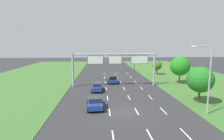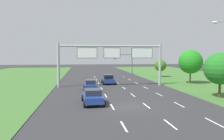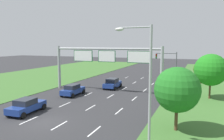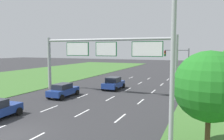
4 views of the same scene
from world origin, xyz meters
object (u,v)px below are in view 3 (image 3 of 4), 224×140
(car_mid_lane, at_px, (112,83))
(roadside_tree_mid, at_px, (211,70))
(car_lead_silver, at_px, (73,90))
(roadside_tree_near, at_px, (177,90))
(roadside_tree_far, at_px, (201,69))
(car_near_red, at_px, (26,106))
(sign_gantry, at_px, (107,60))
(traffic_light_mast, at_px, (168,60))
(street_lamp, at_px, (145,77))

(car_mid_lane, height_order, roadside_tree_mid, roadside_tree_mid)
(car_lead_silver, xyz_separation_m, roadside_tree_near, (15.06, -7.92, 2.72))
(car_mid_lane, relative_size, roadside_tree_far, 1.01)
(car_near_red, bearing_deg, roadside_tree_far, 53.33)
(sign_gantry, bearing_deg, car_lead_silver, -135.04)
(car_near_red, distance_m, roadside_tree_far, 31.00)
(car_lead_silver, height_order, traffic_light_mast, traffic_light_mast)
(street_lamp, distance_m, roadside_tree_far, 29.35)
(street_lamp, bearing_deg, sign_gantry, 121.20)
(sign_gantry, bearing_deg, roadside_tree_mid, 5.10)
(car_lead_silver, relative_size, traffic_light_mast, 0.73)
(roadside_tree_near, bearing_deg, roadside_tree_far, 85.72)
(street_lamp, relative_size, roadside_tree_far, 2.09)
(car_mid_lane, distance_m, traffic_light_mast, 18.76)
(roadside_tree_mid, bearing_deg, car_near_red, -142.63)
(car_lead_silver, distance_m, car_mid_lane, 7.55)
(street_lamp, height_order, roadside_tree_near, street_lamp)
(sign_gantry, height_order, roadside_tree_far, sign_gantry)
(car_mid_lane, height_order, traffic_light_mast, traffic_light_mast)
(traffic_light_mast, relative_size, street_lamp, 0.66)
(car_near_red, relative_size, car_mid_lane, 1.09)
(sign_gantry, bearing_deg, traffic_light_mast, 73.16)
(traffic_light_mast, distance_m, roadside_tree_far, 10.09)
(roadside_tree_far, bearing_deg, street_lamp, -97.08)
(car_lead_silver, xyz_separation_m, sign_gantry, (3.74, 3.73, 4.16))
(car_lead_silver, xyz_separation_m, car_mid_lane, (3.40, 6.74, 0.04))
(sign_gantry, distance_m, traffic_light_mast, 21.29)
(car_mid_lane, bearing_deg, car_near_red, -103.42)
(car_lead_silver, relative_size, car_mid_lane, 1.00)
(roadside_tree_near, bearing_deg, roadside_tree_mid, 76.87)
(car_mid_lane, bearing_deg, roadside_tree_near, -52.24)
(traffic_light_mast, bearing_deg, roadside_tree_mid, -66.79)
(car_near_red, height_order, roadside_tree_far, roadside_tree_far)
(car_near_red, height_order, car_lead_silver, car_lead_silver)
(sign_gantry, xyz_separation_m, roadside_tree_mid, (14.34, 1.28, -1.04))
(roadside_tree_near, distance_m, roadside_tree_mid, 13.28)
(roadside_tree_mid, bearing_deg, traffic_light_mast, 113.21)
(car_near_red, bearing_deg, car_mid_lane, 74.05)
(car_near_red, relative_size, roadside_tree_near, 0.83)
(roadside_tree_mid, height_order, roadside_tree_far, roadside_tree_mid)
(car_lead_silver, height_order, roadside_tree_far, roadside_tree_far)
(car_near_red, relative_size, street_lamp, 0.53)
(car_lead_silver, bearing_deg, car_near_red, -90.56)
(sign_gantry, bearing_deg, roadside_tree_near, -45.80)
(roadside_tree_near, relative_size, roadside_tree_far, 1.33)
(car_near_red, relative_size, car_lead_silver, 1.09)
(sign_gantry, relative_size, traffic_light_mast, 3.08)
(car_near_red, height_order, sign_gantry, sign_gantry)
(traffic_light_mast, bearing_deg, roadside_tree_far, -45.48)
(car_lead_silver, distance_m, roadside_tree_mid, 19.02)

